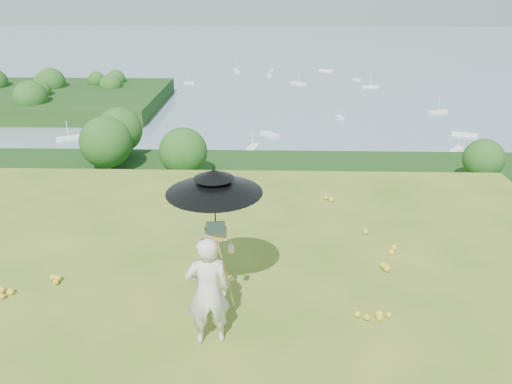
{
  "coord_description": "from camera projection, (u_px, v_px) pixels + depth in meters",
  "views": [
    {
      "loc": [
        0.65,
        -5.9,
        4.87
      ],
      "look_at": [
        0.41,
        2.94,
        1.09
      ],
      "focal_mm": 35.0,
      "sensor_mm": 36.0,
      "label": 1
    }
  ],
  "objects": [
    {
      "name": "slope_trees",
      "position": [
        261.0,
        216.0,
        45.43
      ],
      "size": [
        110.0,
        50.0,
        6.0
      ],
      "primitive_type": null,
      "color": "#1D4916",
      "rests_on": "forest_slope"
    },
    {
      "name": "peninsula",
      "position": [
        38.0,
        92.0,
        163.07
      ],
      "size": [
        90.0,
        60.0,
        12.0
      ],
      "primitive_type": null,
      "color": "#0F3710",
      "rests_on": "bay_water"
    },
    {
      "name": "shoreline_tier",
      "position": [
        264.0,
        224.0,
        90.45
      ],
      "size": [
        170.0,
        28.0,
        8.0
      ],
      "primitive_type": "cube",
      "color": "#726C5B",
      "rests_on": "bay_water"
    },
    {
      "name": "wildflowers",
      "position": [
        224.0,
        324.0,
        7.56
      ],
      "size": [
        10.0,
        10.5,
        0.12
      ],
      "primitive_type": null,
      "color": "gold",
      "rests_on": "ground"
    },
    {
      "name": "sun_umbrella",
      "position": [
        215.0,
        203.0,
        7.14
      ],
      "size": [
        1.4,
        1.4,
        1.1
      ],
      "primitive_type": null,
      "rotation": [
        0.0,
        0.0,
        -0.01
      ],
      "color": "black",
      "rests_on": "field_easel"
    },
    {
      "name": "moored_boats",
      "position": [
        230.0,
        103.0,
        168.87
      ],
      "size": [
        140.0,
        140.0,
        0.7
      ],
      "primitive_type": null,
      "color": "white",
      "rests_on": "bay_water"
    },
    {
      "name": "painter",
      "position": [
        208.0,
        291.0,
        6.98
      ],
      "size": [
        0.69,
        0.53,
        1.7
      ],
      "primitive_type": "imported",
      "rotation": [
        0.0,
        0.0,
        3.35
      ],
      "color": "white",
      "rests_on": "ground"
    },
    {
      "name": "field_easel",
      "position": [
        217.0,
        269.0,
        7.54
      ],
      "size": [
        0.71,
        0.71,
        1.67
      ],
      "primitive_type": null,
      "rotation": [
        0.0,
        0.0,
        0.12
      ],
      "color": "#AF8B49",
      "rests_on": "ground"
    },
    {
      "name": "forest_slope",
      "position": [
        260.0,
        339.0,
        50.93
      ],
      "size": [
        140.0,
        56.0,
        22.0
      ],
      "primitive_type": "cube",
      "color": "#0F3710",
      "rests_on": "bay_water"
    },
    {
      "name": "ground",
      "position": [
        223.0,
        338.0,
        7.36
      ],
      "size": [
        14.0,
        14.0,
        0.0
      ],
      "primitive_type": "plane",
      "color": "#4C691E",
      "rests_on": "ground"
    },
    {
      "name": "bay_water",
      "position": [
        268.0,
        66.0,
        241.31
      ],
      "size": [
        700.0,
        700.0,
        0.0
      ],
      "primitive_type": "plane",
      "color": "#7391A4",
      "rests_on": "ground"
    },
    {
      "name": "painter_cap",
      "position": [
        205.0,
        241.0,
        6.66
      ],
      "size": [
        0.2,
        0.24,
        0.1
      ],
      "primitive_type": null,
      "rotation": [
        0.0,
        0.0,
        0.13
      ],
      "color": "#CC7077",
      "rests_on": "painter"
    },
    {
      "name": "harbor_town",
      "position": [
        265.0,
        191.0,
        87.89
      ],
      "size": [
        110.0,
        22.0,
        5.0
      ],
      "primitive_type": null,
      "color": "beige",
      "rests_on": "shoreline_tier"
    }
  ]
}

